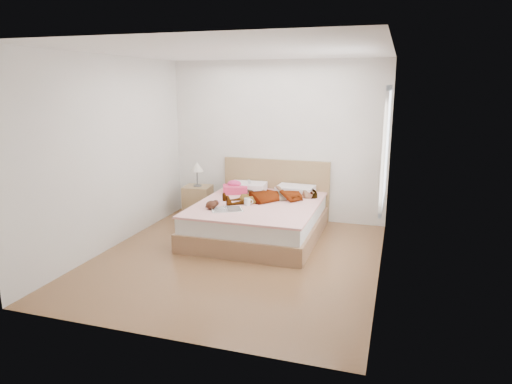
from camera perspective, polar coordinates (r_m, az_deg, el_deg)
ground at (r=6.02m, az=-2.46°, el=-8.30°), size 4.00×4.00×0.00m
woman at (r=6.87m, az=2.07°, el=-0.18°), size 1.55×1.28×0.20m
hair at (r=7.46m, az=-1.23°, el=0.44°), size 0.46×0.55×0.08m
phone at (r=7.37m, az=-0.84°, el=1.32°), size 0.08×0.10×0.05m
room_shell at (r=5.60m, az=15.90°, el=5.45°), size 4.00×4.00×4.00m
bed at (r=6.86m, az=0.47°, el=-3.11°), size 1.80×2.08×1.00m
towel at (r=7.33m, az=-2.66°, el=0.52°), size 0.46×0.42×0.20m
magazine at (r=6.36m, az=-3.66°, el=-2.17°), size 0.51×0.45×0.03m
coffee_mug at (r=6.59m, az=-1.07°, el=-1.20°), size 0.14×0.12×0.11m
plush_toy at (r=6.42m, az=-5.52°, el=-1.57°), size 0.19×0.24×0.12m
nightstand at (r=7.79m, az=-7.27°, el=-0.89°), size 0.48×0.43×0.95m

